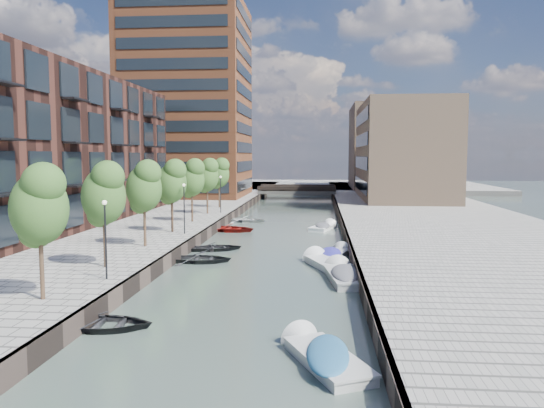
# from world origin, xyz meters

# --- Properties ---
(water) EXTENTS (300.00, 300.00, 0.00)m
(water) POSITION_xyz_m (0.00, 40.00, 0.00)
(water) COLOR #38473F
(water) RESTS_ON ground
(quay_right) EXTENTS (20.00, 140.00, 1.00)m
(quay_right) POSITION_xyz_m (16.00, 40.00, 0.50)
(quay_right) COLOR gray
(quay_right) RESTS_ON ground
(quay_wall_left) EXTENTS (0.25, 140.00, 1.00)m
(quay_wall_left) POSITION_xyz_m (-6.10, 40.00, 0.50)
(quay_wall_left) COLOR #332823
(quay_wall_left) RESTS_ON ground
(quay_wall_right) EXTENTS (0.25, 140.00, 1.00)m
(quay_wall_right) POSITION_xyz_m (6.10, 40.00, 0.50)
(quay_wall_right) COLOR #332823
(quay_wall_right) RESTS_ON ground
(far_closure) EXTENTS (80.00, 40.00, 1.00)m
(far_closure) POSITION_xyz_m (0.00, 100.00, 0.50)
(far_closure) COLOR gray
(far_closure) RESTS_ON ground
(apartment_block) EXTENTS (8.00, 38.00, 14.00)m
(apartment_block) POSITION_xyz_m (-20.00, 30.00, 8.00)
(apartment_block) COLOR black
(apartment_block) RESTS_ON quay_left
(tower) EXTENTS (18.00, 18.00, 30.00)m
(tower) POSITION_xyz_m (-17.00, 65.00, 16.00)
(tower) COLOR brown
(tower) RESTS_ON quay_left
(tan_block_near) EXTENTS (12.00, 25.00, 14.00)m
(tan_block_near) POSITION_xyz_m (16.00, 62.00, 8.00)
(tan_block_near) COLOR #99795E
(tan_block_near) RESTS_ON quay_right
(tan_block_far) EXTENTS (12.00, 20.00, 16.00)m
(tan_block_far) POSITION_xyz_m (16.00, 88.00, 9.00)
(tan_block_far) COLOR #99795E
(tan_block_far) RESTS_ON quay_right
(bridge) EXTENTS (13.00, 6.00, 1.30)m
(bridge) POSITION_xyz_m (0.00, 72.00, 1.39)
(bridge) COLOR gray
(bridge) RESTS_ON ground
(tree_0) EXTENTS (2.50, 2.50, 5.95)m
(tree_0) POSITION_xyz_m (-8.50, 4.00, 5.31)
(tree_0) COLOR #382619
(tree_0) RESTS_ON quay_left
(tree_1) EXTENTS (2.50, 2.50, 5.95)m
(tree_1) POSITION_xyz_m (-8.50, 11.00, 5.31)
(tree_1) COLOR #382619
(tree_1) RESTS_ON quay_left
(tree_2) EXTENTS (2.50, 2.50, 5.95)m
(tree_2) POSITION_xyz_m (-8.50, 18.00, 5.31)
(tree_2) COLOR #382619
(tree_2) RESTS_ON quay_left
(tree_3) EXTENTS (2.50, 2.50, 5.95)m
(tree_3) POSITION_xyz_m (-8.50, 25.00, 5.31)
(tree_3) COLOR #382619
(tree_3) RESTS_ON quay_left
(tree_4) EXTENTS (2.50, 2.50, 5.95)m
(tree_4) POSITION_xyz_m (-8.50, 32.00, 5.31)
(tree_4) COLOR #382619
(tree_4) RESTS_ON quay_left
(tree_5) EXTENTS (2.50, 2.50, 5.95)m
(tree_5) POSITION_xyz_m (-8.50, 39.00, 5.31)
(tree_5) COLOR #382619
(tree_5) RESTS_ON quay_left
(tree_6) EXTENTS (2.50, 2.50, 5.95)m
(tree_6) POSITION_xyz_m (-8.50, 46.00, 5.31)
(tree_6) COLOR #382619
(tree_6) RESTS_ON quay_left
(lamp_0) EXTENTS (0.24, 0.24, 4.12)m
(lamp_0) POSITION_xyz_m (-7.20, 8.00, 3.51)
(lamp_0) COLOR black
(lamp_0) RESTS_ON quay_left
(lamp_1) EXTENTS (0.24, 0.24, 4.12)m
(lamp_1) POSITION_xyz_m (-7.20, 24.00, 3.51)
(lamp_1) COLOR black
(lamp_1) RESTS_ON quay_left
(lamp_2) EXTENTS (0.24, 0.24, 4.12)m
(lamp_2) POSITION_xyz_m (-7.20, 40.00, 3.51)
(lamp_2) COLOR black
(lamp_2) RESTS_ON quay_left
(sloop_0) EXTENTS (4.44, 3.30, 0.88)m
(sloop_0) POSITION_xyz_m (-5.39, 3.20, 0.00)
(sloop_0) COLOR black
(sloop_0) RESTS_ON ground
(sloop_1) EXTENTS (4.53, 3.33, 0.91)m
(sloop_1) POSITION_xyz_m (-4.44, 17.54, 0.00)
(sloop_1) COLOR black
(sloop_1) RESTS_ON ground
(sloop_2) EXTENTS (5.33, 4.19, 1.00)m
(sloop_2) POSITION_xyz_m (-4.87, 32.49, 0.00)
(sloop_2) COLOR maroon
(sloop_2) RESTS_ON ground
(sloop_3) EXTENTS (4.78, 3.75, 0.90)m
(sloop_3) POSITION_xyz_m (-4.32, 39.95, 0.00)
(sloop_3) COLOR #BABAB8
(sloop_3) RESTS_ON ground
(sloop_4) EXTENTS (4.73, 3.93, 0.85)m
(sloop_4) POSITION_xyz_m (-4.25, 22.24, 0.00)
(sloop_4) COLOR black
(sloop_4) RESTS_ON ground
(motorboat_0) EXTENTS (3.51, 5.06, 1.60)m
(motorboat_0) POSITION_xyz_m (3.96, 0.42, 0.20)
(motorboat_0) COLOR #B6B7B5
(motorboat_0) RESTS_ON ground
(motorboat_1) EXTENTS (2.65, 5.76, 1.85)m
(motorboat_1) POSITION_xyz_m (5.33, 13.30, 0.23)
(motorboat_1) COLOR #B0B0AE
(motorboat_1) RESTS_ON ground
(motorboat_2) EXTENTS (3.79, 5.79, 1.83)m
(motorboat_2) POSITION_xyz_m (4.32, 16.93, 0.11)
(motorboat_2) COLOR silver
(motorboat_2) RESTS_ON ground
(motorboat_3) EXTENTS (3.13, 4.93, 1.56)m
(motorboat_3) POSITION_xyz_m (4.83, 20.19, 0.19)
(motorboat_3) COLOR silver
(motorboat_3) RESTS_ON ground
(motorboat_4) EXTENTS (2.95, 4.91, 1.55)m
(motorboat_4) POSITION_xyz_m (4.28, 34.97, 0.19)
(motorboat_4) COLOR white
(motorboat_4) RESTS_ON ground
(car) EXTENTS (1.76, 3.78, 1.25)m
(car) POSITION_xyz_m (10.85, 60.00, 1.63)
(car) COLOR #ABACAF
(car) RESTS_ON quay_right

